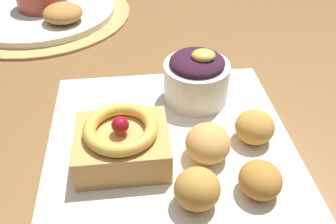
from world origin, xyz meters
TOP-DOWN VIEW (x-y plane):
  - dining_table at (0.00, 0.00)m, footprint 1.56×1.14m
  - woven_placemat at (-0.14, 0.29)m, footprint 0.35×0.35m
  - front_plate at (0.08, -0.12)m, footprint 0.29×0.29m
  - cake_slice at (0.02, -0.14)m, footprint 0.10×0.09m
  - berry_ramekin at (0.12, -0.04)m, footprint 0.09×0.09m
  - fritter_front at (0.18, -0.13)m, footprint 0.05×0.05m
  - fritter_middle at (0.16, -0.20)m, footprint 0.04×0.05m
  - fritter_back at (0.12, -0.15)m, footprint 0.05×0.05m
  - fritter_extra at (0.09, -0.21)m, footprint 0.05×0.04m
  - back_plate at (-0.14, 0.29)m, footprint 0.29×0.29m
  - back_pastry at (-0.08, 0.22)m, footprint 0.07×0.07m

SIDE VIEW (x-z plane):
  - dining_table at x=0.00m, z-range 0.29..1.02m
  - woven_placemat at x=-0.14m, z-range 0.73..0.73m
  - front_plate at x=0.08m, z-range 0.73..0.74m
  - back_plate at x=-0.14m, z-range 0.73..0.75m
  - fritter_middle at x=0.16m, z-range 0.74..0.78m
  - fritter_front at x=0.18m, z-range 0.74..0.78m
  - fritter_back at x=0.12m, z-range 0.74..0.78m
  - back_pastry at x=-0.08m, z-range 0.75..0.78m
  - fritter_extra at x=0.09m, z-range 0.74..0.79m
  - cake_slice at x=0.02m, z-range 0.74..0.80m
  - berry_ramekin at x=0.12m, z-range 0.74..0.81m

